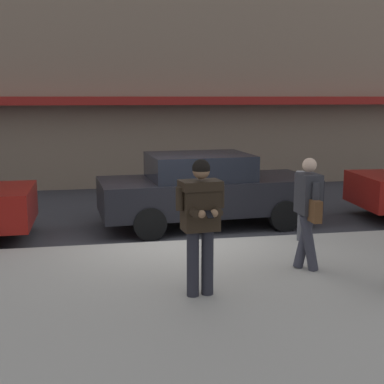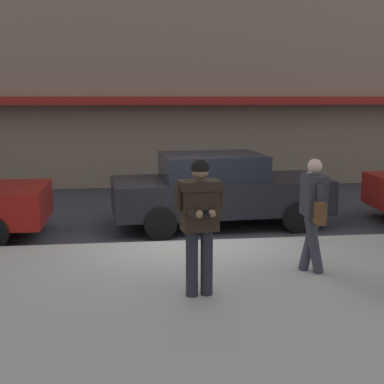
{
  "view_description": "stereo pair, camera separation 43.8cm",
  "coord_description": "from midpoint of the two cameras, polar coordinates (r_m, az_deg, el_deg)",
  "views": [
    {
      "loc": [
        -1.51,
        -9.49,
        2.72
      ],
      "look_at": [
        -0.25,
        -2.74,
        1.49
      ],
      "focal_mm": 50.0,
      "sensor_mm": 36.0,
      "label": 1
    },
    {
      "loc": [
        -1.08,
        -9.56,
        2.72
      ],
      "look_at": [
        -0.25,
        -2.74,
        1.49
      ],
      "focal_mm": 50.0,
      "sensor_mm": 36.0,
      "label": 2
    }
  ],
  "objects": [
    {
      "name": "ground_plane",
      "position": [
        9.99,
        0.79,
        -5.65
      ],
      "size": [
        80.0,
        80.0,
        0.0
      ],
      "primitive_type": "plane",
      "color": "#333338"
    },
    {
      "name": "pedestrian_with_bag",
      "position": [
        8.06,
        14.38,
        -1.72
      ],
      "size": [
        0.33,
        0.72,
        1.7
      ],
      "color": "#33333D",
      "rests_on": "sidewalk"
    },
    {
      "name": "curb_paint_line",
      "position": [
        10.21,
        6.35,
        -5.34
      ],
      "size": [
        28.0,
        0.12,
        0.01
      ],
      "primitive_type": "cube",
      "color": "silver",
      "rests_on": "ground"
    },
    {
      "name": "storefront_facade",
      "position": [
        18.41,
        0.36,
        19.58
      ],
      "size": [
        28.0,
        4.7,
        11.5
      ],
      "color": "#84705B",
      "rests_on": "ground"
    },
    {
      "name": "sidewalk",
      "position": [
        7.54,
        11.47,
        -10.64
      ],
      "size": [
        32.0,
        5.3,
        0.14
      ],
      "primitive_type": "cube",
      "color": "#A8A399",
      "rests_on": "ground"
    },
    {
      "name": "parked_sedan_mid",
      "position": [
        11.29,
        3.93,
        0.29
      ],
      "size": [
        4.62,
        2.17,
        1.54
      ],
      "color": "black",
      "rests_on": "ground"
    },
    {
      "name": "man_texting_on_phone",
      "position": [
        6.84,
        2.66,
        -2.26
      ],
      "size": [
        0.65,
        0.61,
        1.81
      ],
      "color": "#23232B",
      "rests_on": "sidewalk"
    },
    {
      "name": "parking_meter",
      "position": [
        9.72,
        13.81,
        -0.52
      ],
      "size": [
        0.12,
        0.18,
        1.27
      ],
      "color": "#4C4C51",
      "rests_on": "sidewalk"
    }
  ]
}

